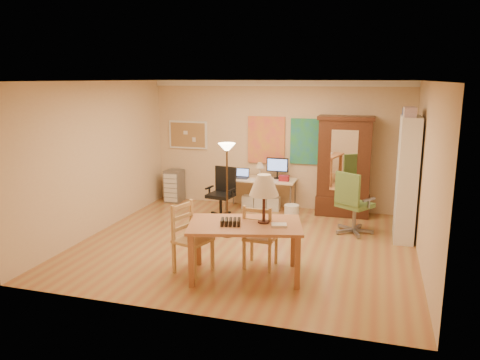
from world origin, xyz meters
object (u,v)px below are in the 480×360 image
(computer_desk, at_px, (262,191))
(office_chair_black, at_px, (222,205))
(office_chair_green, at_px, (353,217))
(armoire, at_px, (344,173))
(bookshelf, at_px, (407,179))
(dining_table, at_px, (252,213))

(computer_desk, height_order, office_chair_black, computer_desk)
(office_chair_green, relative_size, armoire, 0.56)
(computer_desk, relative_size, office_chair_green, 1.29)
(bookshelf, bearing_deg, office_chair_green, 179.15)
(bookshelf, bearing_deg, computer_desk, 158.81)
(office_chair_black, bearing_deg, dining_table, -62.82)
(computer_desk, bearing_deg, office_chair_black, -127.68)
(dining_table, relative_size, computer_desk, 1.18)
(bookshelf, bearing_deg, armoire, 133.95)
(office_chair_black, bearing_deg, bookshelf, -4.35)
(dining_table, bearing_deg, computer_desk, 101.28)
(office_chair_green, bearing_deg, computer_desk, 151.04)
(dining_table, xyz_separation_m, computer_desk, (-0.67, 3.37, -0.52))
(office_chair_black, xyz_separation_m, office_chair_green, (2.57, -0.25, 0.03))
(office_chair_green, bearing_deg, office_chair_black, 174.49)
(office_chair_green, distance_m, armoire, 1.32)
(dining_table, xyz_separation_m, office_chair_black, (-1.31, 2.55, -0.65))
(office_chair_black, distance_m, bookshelf, 3.53)
(dining_table, xyz_separation_m, bookshelf, (2.12, 2.28, 0.14))
(computer_desk, bearing_deg, dining_table, -78.72)
(computer_desk, bearing_deg, bookshelf, -21.19)
(office_chair_black, relative_size, office_chair_green, 0.89)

